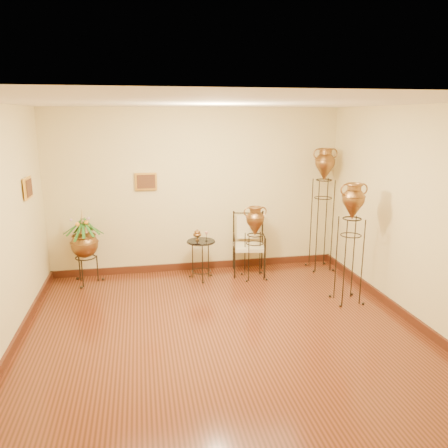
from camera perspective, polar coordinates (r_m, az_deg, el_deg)
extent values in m
plane|color=maroon|center=(5.62, 0.01, -14.25)|extent=(5.00, 5.00, 0.00)
cube|color=#451D0F|center=(7.85, -3.44, -5.44)|extent=(5.00, 0.04, 0.12)
cube|color=#451D0F|center=(5.73, -26.05, -14.55)|extent=(0.04, 5.00, 0.12)
cube|color=#451D0F|center=(6.49, 22.46, -10.78)|extent=(0.04, 5.00, 0.12)
cube|color=#F0B546|center=(7.41, -10.15, 5.48)|extent=(0.36, 0.03, 0.29)
cube|color=#F0B546|center=(6.57, -24.24, 4.32)|extent=(0.03, 0.36, 0.29)
cube|color=beige|center=(7.49, 3.27, -3.02)|extent=(0.58, 0.55, 0.06)
cube|color=beige|center=(7.41, 3.30, -0.82)|extent=(0.39, 0.09, 0.41)
cylinder|color=black|center=(7.19, -3.03, -2.25)|extent=(0.46, 0.46, 0.01)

